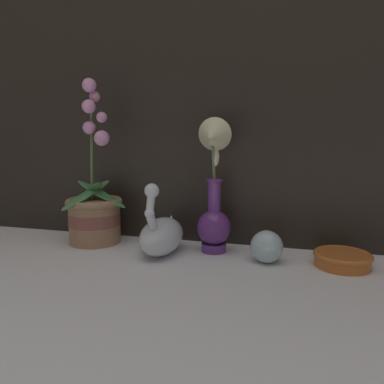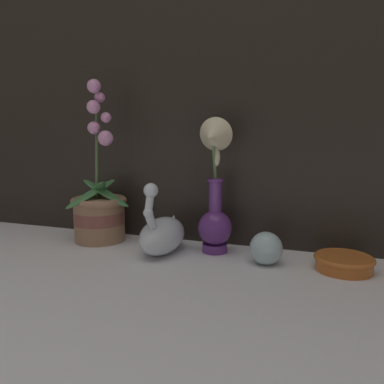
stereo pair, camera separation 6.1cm
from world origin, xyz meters
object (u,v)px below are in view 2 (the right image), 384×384
at_px(swan_figurine, 163,233).
at_px(glass_sphere, 266,248).
at_px(blue_vase, 214,196).
at_px(amber_dish, 344,262).
at_px(orchid_potted_plant, 99,209).

height_order(swan_figurine, glass_sphere, swan_figurine).
distance_m(blue_vase, glass_sphere, 0.18).
bearing_deg(blue_vase, amber_dish, -4.37).
bearing_deg(orchid_potted_plant, amber_dish, -2.52).
bearing_deg(amber_dish, blue_vase, 175.63).
bearing_deg(blue_vase, orchid_potted_plant, 179.17).
height_order(blue_vase, amber_dish, blue_vase).
bearing_deg(glass_sphere, orchid_potted_plant, 174.57).
bearing_deg(orchid_potted_plant, glass_sphere, -5.43).
height_order(blue_vase, glass_sphere, blue_vase).
xyz_separation_m(swan_figurine, glass_sphere, (0.25, 0.00, -0.01)).
bearing_deg(glass_sphere, amber_dish, 5.60).
relative_size(orchid_potted_plant, blue_vase, 1.30).
relative_size(orchid_potted_plant, glass_sphere, 5.78).
distance_m(orchid_potted_plant, amber_dish, 0.63).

